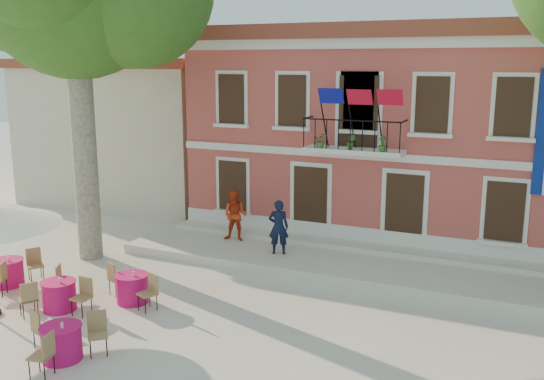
{
  "coord_description": "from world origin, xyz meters",
  "views": [
    {
      "loc": [
        7.58,
        -12.85,
        6.28
      ],
      "look_at": [
        0.09,
        3.5,
        2.46
      ],
      "focal_mm": 40.0,
      "sensor_mm": 36.0,
      "label": 1
    }
  ],
  "objects_px": {
    "pedestrian_navy": "(278,227)",
    "cafe_table_3": "(132,287)",
    "pedestrian_orange": "(235,215)",
    "cafe_table_2": "(8,271)",
    "cafe_table_0": "(59,294)",
    "cafe_table_1": "(61,341)"
  },
  "relations": [
    {
      "from": "cafe_table_0",
      "to": "cafe_table_2",
      "type": "height_order",
      "value": "same"
    },
    {
      "from": "pedestrian_navy",
      "to": "cafe_table_3",
      "type": "relative_size",
      "value": 0.9
    },
    {
      "from": "cafe_table_2",
      "to": "cafe_table_0",
      "type": "bearing_deg",
      "value": -15.52
    },
    {
      "from": "cafe_table_0",
      "to": "cafe_table_1",
      "type": "bearing_deg",
      "value": -45.36
    },
    {
      "from": "pedestrian_navy",
      "to": "pedestrian_orange",
      "type": "bearing_deg",
      "value": -41.75
    },
    {
      "from": "cafe_table_3",
      "to": "cafe_table_1",
      "type": "bearing_deg",
      "value": -79.47
    },
    {
      "from": "pedestrian_navy",
      "to": "cafe_table_3",
      "type": "distance_m",
      "value": 5.15
    },
    {
      "from": "pedestrian_navy",
      "to": "cafe_table_3",
      "type": "bearing_deg",
      "value": 43.35
    },
    {
      "from": "cafe_table_1",
      "to": "cafe_table_3",
      "type": "xyz_separation_m",
      "value": [
        -0.6,
        3.21,
        -0.01
      ]
    },
    {
      "from": "pedestrian_navy",
      "to": "cafe_table_2",
      "type": "distance_m",
      "value": 8.03
    },
    {
      "from": "cafe_table_0",
      "to": "cafe_table_3",
      "type": "relative_size",
      "value": 0.97
    },
    {
      "from": "pedestrian_orange",
      "to": "cafe_table_1",
      "type": "bearing_deg",
      "value": -98.43
    },
    {
      "from": "cafe_table_1",
      "to": "cafe_table_3",
      "type": "height_order",
      "value": "same"
    },
    {
      "from": "cafe_table_0",
      "to": "cafe_table_3",
      "type": "distance_m",
      "value": 1.84
    },
    {
      "from": "pedestrian_navy",
      "to": "cafe_table_1",
      "type": "bearing_deg",
      "value": 57.39
    },
    {
      "from": "cafe_table_0",
      "to": "pedestrian_orange",
      "type": "bearing_deg",
      "value": 75.55
    },
    {
      "from": "cafe_table_2",
      "to": "cafe_table_3",
      "type": "distance_m",
      "value": 4.01
    },
    {
      "from": "cafe_table_1",
      "to": "pedestrian_navy",
      "type": "bearing_deg",
      "value": 78.32
    },
    {
      "from": "cafe_table_0",
      "to": "cafe_table_1",
      "type": "relative_size",
      "value": 1.02
    },
    {
      "from": "pedestrian_orange",
      "to": "cafe_table_3",
      "type": "relative_size",
      "value": 0.9
    },
    {
      "from": "pedestrian_orange",
      "to": "cafe_table_2",
      "type": "bearing_deg",
      "value": -136.87
    },
    {
      "from": "pedestrian_orange",
      "to": "cafe_table_2",
      "type": "xyz_separation_m",
      "value": [
        -4.26,
        -5.79,
        -0.74
      ]
    }
  ]
}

